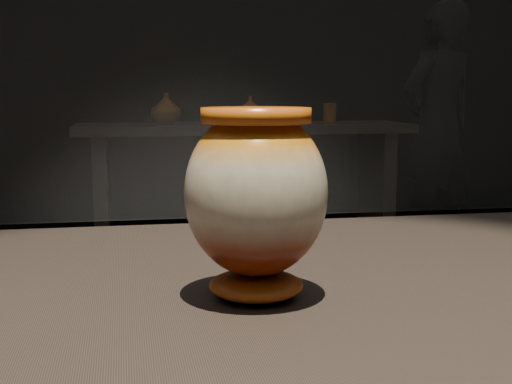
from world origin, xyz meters
The scene contains 6 objects.
main_vase centered at (0.03, -0.02, 1.01)m, with size 0.15×0.15×0.20m.
back_shelf centered at (0.62, 3.53, 0.64)m, with size 2.00×0.60×0.90m.
back_vase_left centered at (0.16, 3.54, 0.99)m, with size 0.18×0.18×0.18m, color #955015.
back_vase_mid centered at (0.67, 3.55, 0.98)m, with size 0.16×0.16×0.16m, color #681D09.
back_vase_right centered at (1.15, 3.51, 0.96)m, with size 0.08×0.08×0.12m, color #955015.
visitor centered at (2.03, 3.87, 0.85)m, with size 0.62×0.41×1.70m, color black.
Camera 1 is at (-0.10, -0.72, 1.12)m, focal length 50.00 mm.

